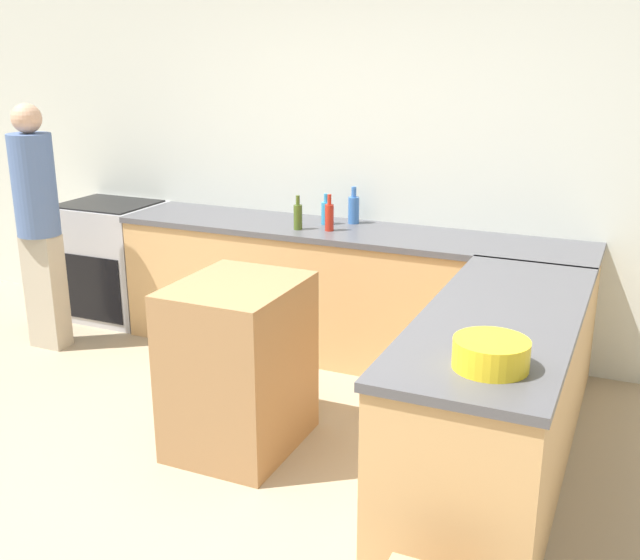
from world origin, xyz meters
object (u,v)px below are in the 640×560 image
at_px(water_bottle_blue, 354,209).
at_px(dish_soap_bottle, 326,212).
at_px(mixing_bowl, 491,354).
at_px(person_by_range, 38,217).
at_px(range_oven, 112,260).
at_px(island_table, 239,366).
at_px(hot_sauce_bottle, 329,216).
at_px(olive_oil_bottle, 298,216).

xyz_separation_m(water_bottle_blue, dish_soap_bottle, (-0.16, -0.10, -0.02)).
distance_m(mixing_bowl, person_by_range, 3.57).
relative_size(range_oven, water_bottle_blue, 3.60).
xyz_separation_m(island_table, person_by_range, (-1.96, 0.67, 0.49)).
bearing_deg(person_by_range, water_bottle_blue, 24.11).
relative_size(hot_sauce_bottle, olive_oil_bottle, 1.06).
height_order(mixing_bowl, hot_sauce_bottle, hot_sauce_bottle).
relative_size(hot_sauce_bottle, water_bottle_blue, 0.96).
height_order(range_oven, dish_soap_bottle, dish_soap_bottle).
bearing_deg(dish_soap_bottle, range_oven, -177.74).
relative_size(olive_oil_bottle, person_by_range, 0.13).
relative_size(range_oven, olive_oil_bottle, 3.99).
bearing_deg(hot_sauce_bottle, dish_soap_bottle, 120.18).
relative_size(dish_soap_bottle, olive_oil_bottle, 0.92).
bearing_deg(range_oven, island_table, -35.33).
relative_size(water_bottle_blue, person_by_range, 0.15).
height_order(water_bottle_blue, olive_oil_bottle, water_bottle_blue).
xyz_separation_m(mixing_bowl, hot_sauce_bottle, (-1.44, 1.80, 0.04)).
bearing_deg(olive_oil_bottle, water_bottle_blue, 49.83).
xyz_separation_m(mixing_bowl, person_by_range, (-3.37, 1.18, -0.01)).
relative_size(range_oven, hot_sauce_bottle, 3.76).
bearing_deg(mixing_bowl, water_bottle_blue, 123.59).
bearing_deg(dish_soap_bottle, water_bottle_blue, 32.01).
bearing_deg(range_oven, water_bottle_blue, 5.02).
distance_m(range_oven, person_by_range, 0.87).
bearing_deg(olive_oil_bottle, island_table, -78.91).
height_order(hot_sauce_bottle, dish_soap_bottle, hot_sauce_bottle).
bearing_deg(person_by_range, olive_oil_bottle, 18.33).
bearing_deg(range_oven, dish_soap_bottle, 2.26).
bearing_deg(olive_oil_bottle, person_by_range, -161.67).
bearing_deg(person_by_range, range_oven, 89.29).
xyz_separation_m(water_bottle_blue, olive_oil_bottle, (-0.27, -0.32, -0.01)).
xyz_separation_m(range_oven, island_table, (1.95, -1.39, 0.00)).
relative_size(dish_soap_bottle, person_by_range, 0.12).
distance_m(water_bottle_blue, person_by_range, 2.18).
bearing_deg(range_oven, person_by_range, -90.71).
distance_m(water_bottle_blue, olive_oil_bottle, 0.42).
xyz_separation_m(range_oven, olive_oil_bottle, (1.71, -0.15, 0.54)).
distance_m(hot_sauce_bottle, person_by_range, 2.02).
bearing_deg(olive_oil_bottle, range_oven, 175.07).
relative_size(mixing_bowl, person_by_range, 0.17).
height_order(mixing_bowl, dish_soap_bottle, dish_soap_bottle).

